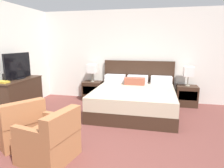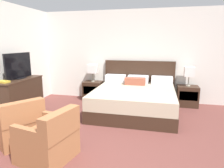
{
  "view_description": "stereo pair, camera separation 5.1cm",
  "coord_description": "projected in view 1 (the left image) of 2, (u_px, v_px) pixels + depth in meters",
  "views": [
    {
      "loc": [
        0.85,
        -2.5,
        1.66
      ],
      "look_at": [
        -0.11,
        1.76,
        0.75
      ],
      "focal_mm": 32.0,
      "sensor_mm": 36.0,
      "label": 1
    },
    {
      "loc": [
        0.9,
        -2.49,
        1.66
      ],
      "look_at": [
        -0.11,
        1.76,
        0.75
      ],
      "focal_mm": 32.0,
      "sensor_mm": 36.0,
      "label": 2
    }
  ],
  "objects": [
    {
      "name": "ground_plane",
      "position": [
        93.0,
        159.0,
        2.91
      ],
      "size": [
        9.6,
        9.6,
        0.0
      ],
      "primitive_type": "plane",
      "color": "brown"
    },
    {
      "name": "wall_back",
      "position": [
        127.0,
        56.0,
        5.74
      ],
      "size": [
        6.2,
        0.06,
        2.56
      ],
      "primitive_type": "cube",
      "color": "beige",
      "rests_on": "ground"
    },
    {
      "name": "wall_left",
      "position": [
        1.0,
        60.0,
        4.43
      ],
      "size": [
        0.06,
        5.0,
        2.56
      ],
      "primitive_type": "cube",
      "color": "beige",
      "rests_on": "ground"
    },
    {
      "name": "bed",
      "position": [
        134.0,
        99.0,
        4.88
      ],
      "size": [
        1.96,
        2.03,
        1.16
      ],
      "color": "#332116",
      "rests_on": "ground"
    },
    {
      "name": "nightstand_left",
      "position": [
        93.0,
        91.0,
        5.86
      ],
      "size": [
        0.53,
        0.42,
        0.54
      ],
      "color": "#332116",
      "rests_on": "ground"
    },
    {
      "name": "nightstand_right",
      "position": [
        187.0,
        96.0,
        5.3
      ],
      "size": [
        0.53,
        0.42,
        0.54
      ],
      "color": "#332116",
      "rests_on": "ground"
    },
    {
      "name": "table_lamp_left",
      "position": [
        92.0,
        69.0,
        5.73
      ],
      "size": [
        0.25,
        0.25,
        0.51
      ],
      "color": "gray",
      "rests_on": "nightstand_left"
    },
    {
      "name": "table_lamp_right",
      "position": [
        189.0,
        72.0,
        5.17
      ],
      "size": [
        0.25,
        0.25,
        0.51
      ],
      "color": "gray",
      "rests_on": "nightstand_right"
    },
    {
      "name": "dresser",
      "position": [
        19.0,
        97.0,
        4.6
      ],
      "size": [
        0.5,
        1.22,
        0.85
      ],
      "color": "#332116",
      "rests_on": "ground"
    },
    {
      "name": "tv",
      "position": [
        18.0,
        66.0,
        4.52
      ],
      "size": [
        0.18,
        0.85,
        0.59
      ],
      "color": "black",
      "rests_on": "dresser"
    },
    {
      "name": "book_red_cover",
      "position": [
        3.0,
        82.0,
        4.11
      ],
      "size": [
        0.25,
        0.18,
        0.04
      ],
      "primitive_type": "cube",
      "rotation": [
        0.0,
        0.0,
        -0.14
      ],
      "color": "gold",
      "rests_on": "dresser"
    },
    {
      "name": "armchair_by_window",
      "position": [
        20.0,
        126.0,
        3.34
      ],
      "size": [
        0.95,
        0.95,
        0.76
      ],
      "color": "#935B38",
      "rests_on": "ground"
    },
    {
      "name": "armchair_companion",
      "position": [
        50.0,
        141.0,
        2.84
      ],
      "size": [
        0.82,
        0.81,
        0.76
      ],
      "color": "#935B38",
      "rests_on": "ground"
    }
  ]
}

